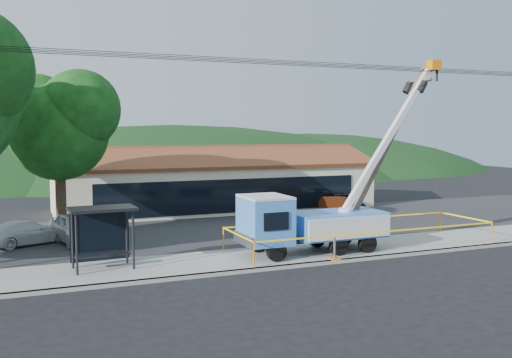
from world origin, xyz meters
The scene contains 16 objects.
ground centered at (0.00, 0.00, 0.00)m, with size 120.00×120.00×0.00m, color black.
curb centered at (0.00, 2.10, 0.07)m, with size 60.00×0.25×0.15m, color #A19D96.
sidewalk centered at (0.00, 4.00, 0.07)m, with size 60.00×4.00×0.15m, color #A19D96.
parking_lot centered at (0.00, 12.00, 0.05)m, with size 60.00×12.00×0.10m, color #28282B.
strip_mall centered at (4.00, 19.98, 1.88)m, with size 22.50×8.53×4.67m.
tree_lot centered at (-7.00, 13.00, 6.21)m, with size 6.30×5.60×8.94m.
hill_center centered at (10.00, 55.00, 0.00)m, with size 89.60×64.00×32.00m, color #143915.
hill_east centered at (30.00, 55.00, 0.00)m, with size 72.80×52.00×26.00m, color #143915.
utility_truck centered at (3.19, 3.84, 1.65)m, with size 10.28×3.69×9.02m.
leaning_pole centered at (7.61, 4.26, 5.00)m, with size 5.32×1.92×8.94m.
bus_shelter centered at (-6.01, 4.58, 1.99)m, with size 2.67×1.72×2.52m.
caution_tape centered at (6.09, 4.03, 0.97)m, with size 12.83×3.79×1.10m.
car_silver centered at (-6.46, 10.69, 0.00)m, with size 1.79×4.45×1.52m, color silver.
car_red centered at (9.34, 11.92, 0.00)m, with size 1.49×4.27×1.41m, color #97330F.
car_white centered at (-8.77, 11.11, 0.00)m, with size 1.71×4.21×1.22m, color silver.
car_dark centered at (11.16, 13.94, 0.00)m, with size 2.26×4.91×1.36m, color black.
Camera 1 is at (-9.08, -18.98, 5.80)m, focal length 40.00 mm.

